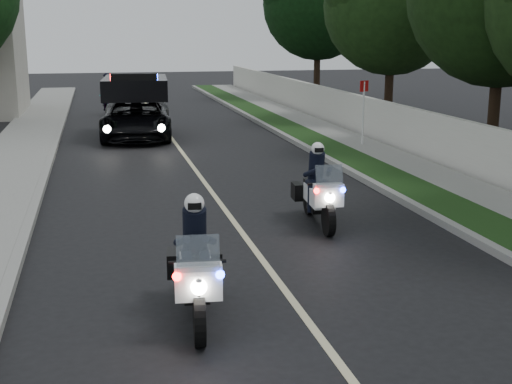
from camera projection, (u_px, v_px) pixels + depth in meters
ground at (301, 312)px, 9.63m from camera, size 120.00×120.00×0.00m
curb_right at (337, 164)px, 20.00m from camera, size 0.20×60.00×0.15m
grass_verge at (359, 163)px, 20.15m from camera, size 1.20×60.00×0.16m
sidewalk_right at (400, 161)px, 20.44m from camera, size 1.40×60.00×0.16m
property_wall at (432, 138)px, 20.50m from camera, size 0.22×60.00×1.50m
curb_left at (44, 177)px, 18.19m from camera, size 0.20×60.00×0.15m
sidewalk_left at (1, 179)px, 17.95m from camera, size 2.00×60.00×0.16m
lane_marking at (198, 173)px, 19.11m from camera, size 0.12×50.00×0.01m
police_moto_left at (197, 317)px, 9.45m from camera, size 0.92×2.10×1.73m
police_moto_right at (318, 224)px, 14.03m from camera, size 0.84×2.03×1.68m
police_suv at (137, 138)px, 25.47m from camera, size 2.88×5.52×2.60m
bicycle at (108, 115)px, 32.49m from camera, size 0.79×1.94×1.00m
cyclist at (108, 115)px, 32.49m from camera, size 0.65×0.45×1.77m
sign_post at (362, 149)px, 23.10m from camera, size 0.48×0.48×2.35m
tree_right_c at (490, 154)px, 22.06m from camera, size 7.20×7.20×9.83m
tree_right_d at (387, 124)px, 29.34m from camera, size 7.44×7.44×9.49m
tree_right_e at (316, 100)px, 39.70m from camera, size 6.64×6.64×10.42m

